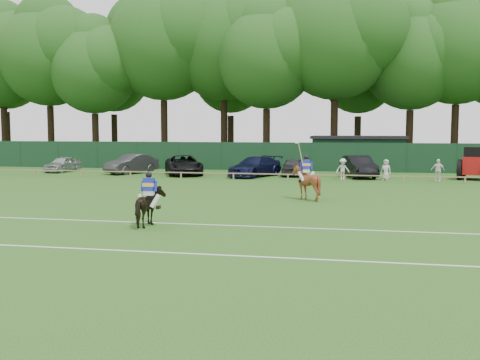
% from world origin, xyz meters
% --- Properties ---
extents(ground, '(160.00, 160.00, 0.00)m').
position_xyz_m(ground, '(0.00, 0.00, 0.00)').
color(ground, '#1E4C14').
rests_on(ground, ground).
extents(horse_dark, '(0.86, 1.82, 1.52)m').
position_xyz_m(horse_dark, '(-2.09, -1.76, 0.76)').
color(horse_dark, black).
rests_on(horse_dark, ground).
extents(horse_chestnut, '(1.62, 1.79, 1.82)m').
position_xyz_m(horse_chestnut, '(3.15, 7.39, 0.91)').
color(horse_chestnut, maroon).
rests_on(horse_chestnut, ground).
extents(sedan_silver, '(2.01, 4.07, 1.34)m').
position_xyz_m(sedan_silver, '(-18.83, 22.06, 0.67)').
color(sedan_silver, '#B6BABC').
rests_on(sedan_silver, ground).
extents(sedan_grey, '(3.48, 5.09, 1.59)m').
position_xyz_m(sedan_grey, '(-12.41, 21.68, 0.79)').
color(sedan_grey, '#333336').
rests_on(sedan_grey, ground).
extents(suv_black, '(4.68, 6.29, 1.59)m').
position_xyz_m(suv_black, '(-7.79, 21.26, 0.79)').
color(suv_black, black).
rests_on(suv_black, ground).
extents(sedan_navy, '(4.12, 5.81, 1.56)m').
position_xyz_m(sedan_navy, '(-1.88, 20.80, 0.78)').
color(sedan_navy, '#111538').
rests_on(sedan_navy, ground).
extents(hatch_grey, '(1.88, 4.20, 1.40)m').
position_xyz_m(hatch_grey, '(0.93, 22.03, 0.70)').
color(hatch_grey, '#313133').
rests_on(hatch_grey, ground).
extents(estate_black, '(3.04, 5.28, 1.64)m').
position_xyz_m(estate_black, '(5.98, 21.65, 0.82)').
color(estate_black, black).
rests_on(estate_black, ground).
extents(spectator_left, '(1.12, 0.83, 1.54)m').
position_xyz_m(spectator_left, '(4.83, 19.55, 0.77)').
color(spectator_left, beige).
rests_on(spectator_left, ground).
extents(spectator_mid, '(0.98, 0.53, 1.59)m').
position_xyz_m(spectator_mid, '(11.42, 19.34, 0.79)').
color(spectator_mid, white).
rests_on(spectator_mid, ground).
extents(spectator_right, '(0.86, 0.71, 1.50)m').
position_xyz_m(spectator_right, '(7.89, 19.62, 0.75)').
color(spectator_right, beige).
rests_on(spectator_right, ground).
extents(rider_dark, '(0.94, 0.38, 1.41)m').
position_xyz_m(rider_dark, '(-2.09, -1.77, 1.46)').
color(rider_dark, silver).
rests_on(rider_dark, ground).
extents(rider_chestnut, '(0.94, 0.55, 2.05)m').
position_xyz_m(rider_chestnut, '(3.15, 7.38, 1.71)').
color(rider_chestnut, silver).
rests_on(rider_chestnut, ground).
extents(pitch_lines, '(60.00, 5.10, 0.01)m').
position_xyz_m(pitch_lines, '(0.00, -3.50, 0.01)').
color(pitch_lines, silver).
rests_on(pitch_lines, ground).
extents(pitch_rail, '(62.10, 0.10, 0.50)m').
position_xyz_m(pitch_rail, '(0.00, 18.00, 0.45)').
color(pitch_rail, '#997F5B').
rests_on(pitch_rail, ground).
extents(perimeter_fence, '(92.08, 0.08, 2.50)m').
position_xyz_m(perimeter_fence, '(0.00, 27.00, 1.25)').
color(perimeter_fence, '#14351E').
rests_on(perimeter_fence, ground).
extents(utility_shed, '(8.40, 4.40, 3.04)m').
position_xyz_m(utility_shed, '(6.00, 30.00, 1.54)').
color(utility_shed, '#14331E').
rests_on(utility_shed, ground).
extents(tree_row, '(96.00, 12.00, 21.00)m').
position_xyz_m(tree_row, '(2.00, 35.00, 0.00)').
color(tree_row, '#26561C').
rests_on(tree_row, ground).
extents(tractor, '(2.59, 3.25, 2.39)m').
position_xyz_m(tractor, '(14.15, 21.35, 1.13)').
color(tractor, '#B11210').
rests_on(tractor, ground).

